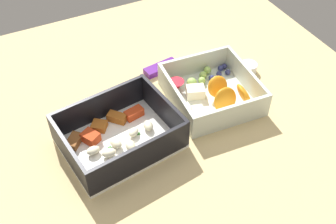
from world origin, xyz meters
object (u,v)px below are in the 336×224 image
pasta_container (119,136)px  candy_bar (161,68)px  paper_cup_liner (248,68)px  fruit_bowl (212,92)px

pasta_container → candy_bar: 20.65cm
pasta_container → paper_cup_liner: pasta_container is taller
candy_bar → paper_cup_liner: bearing=-27.8°
candy_bar → paper_cup_liner: (15.46, -8.16, 0.33)cm
paper_cup_liner → pasta_container: bearing=-168.3°
pasta_container → paper_cup_liner: 30.86cm
paper_cup_liner → fruit_bowl: bearing=-160.7°
pasta_container → fruit_bowl: (19.40, 2.45, -0.04)cm
fruit_bowl → candy_bar: bearing=111.3°
fruit_bowl → pasta_container: bearing=-172.8°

